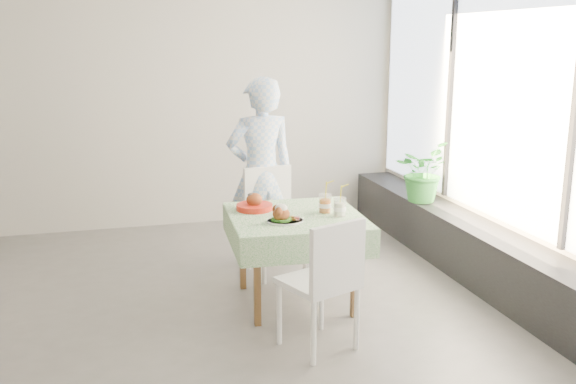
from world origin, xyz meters
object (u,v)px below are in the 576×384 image
object	(u,v)px
juice_cup_orange	(325,204)
potted_plant	(422,171)
chair_far	(276,242)
cafe_table	(296,248)
chair_near	(319,308)
main_dish	(283,216)
diner	(261,173)

from	to	relation	value
juice_cup_orange	potted_plant	bearing A→B (deg)	36.57
chair_far	cafe_table	bearing A→B (deg)	-90.44
chair_near	main_dish	bearing A→B (deg)	97.94
chair_far	diner	world-z (taller)	diner
diner	chair_near	bearing A→B (deg)	84.77
chair_near	main_dish	xyz separation A→B (m)	(-0.09, 0.64, 0.50)
juice_cup_orange	potted_plant	world-z (taller)	potted_plant
chair_far	diner	distance (m)	0.66
potted_plant	diner	bearing A→B (deg)	-177.88
diner	potted_plant	world-z (taller)	diner
cafe_table	chair_near	world-z (taller)	chair_near
chair_near	potted_plant	distance (m)	2.55
diner	chair_far	bearing A→B (deg)	99.13
chair_near	juice_cup_orange	xyz separation A→B (m)	(0.31, 0.83, 0.52)
chair_far	potted_plant	distance (m)	1.73
cafe_table	potted_plant	xyz separation A→B (m)	(1.62, 1.02, 0.35)
chair_near	chair_far	bearing A→B (deg)	87.44
diner	juice_cup_orange	world-z (taller)	diner
cafe_table	chair_far	xyz separation A→B (m)	(0.01, 0.69, -0.16)
chair_far	main_dish	bearing A→B (deg)	-100.20
cafe_table	chair_far	world-z (taller)	chair_far
potted_plant	cafe_table	bearing A→B (deg)	-147.71
potted_plant	chair_far	bearing A→B (deg)	-168.25
diner	juice_cup_orange	size ratio (longest dim) A/B	5.94
diner	juice_cup_orange	distance (m)	1.01
cafe_table	chair_near	xyz separation A→B (m)	(-0.06, -0.82, -0.17)
cafe_table	potted_plant	world-z (taller)	potted_plant
cafe_table	potted_plant	size ratio (longest dim) A/B	1.74
chair_near	main_dish	world-z (taller)	chair_near
main_dish	potted_plant	bearing A→B (deg)	34.24
main_dish	potted_plant	distance (m)	2.14
chair_far	juice_cup_orange	distance (m)	0.89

